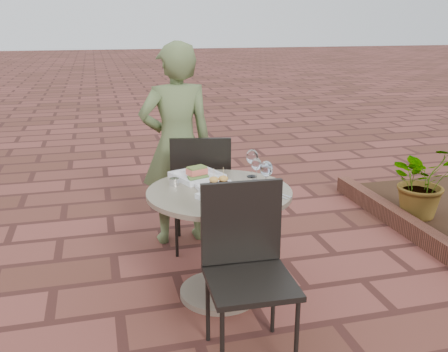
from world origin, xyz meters
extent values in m
plane|color=brown|center=(0.00, 0.00, 0.00)|extent=(60.00, 60.00, 0.00)
cylinder|color=gray|center=(-0.18, 0.06, 0.02)|extent=(0.52, 0.52, 0.04)
cylinder|color=gray|center=(-0.18, 0.06, 0.35)|extent=(0.08, 0.08, 0.70)
cylinder|color=tan|center=(-0.18, 0.06, 0.71)|extent=(0.90, 0.90, 0.03)
cube|color=black|center=(-0.14, 0.83, 0.45)|extent=(0.52, 0.52, 0.03)
cube|color=black|center=(-0.18, 0.64, 0.70)|extent=(0.44, 0.12, 0.46)
cylinder|color=black|center=(0.09, 0.98, 0.22)|extent=(0.02, 0.02, 0.44)
cylinder|color=black|center=(-0.28, 1.06, 0.22)|extent=(0.02, 0.02, 0.44)
cylinder|color=black|center=(0.01, 0.61, 0.22)|extent=(0.02, 0.02, 0.44)
cylinder|color=black|center=(-0.36, 0.69, 0.22)|extent=(0.02, 0.02, 0.44)
cube|color=black|center=(-0.18, -0.60, 0.45)|extent=(0.46, 0.46, 0.03)
cube|color=black|center=(-0.17, -0.40, 0.70)|extent=(0.44, 0.05, 0.46)
cylinder|color=black|center=(-0.38, -0.78, 0.22)|extent=(0.02, 0.02, 0.44)
cylinder|color=black|center=(0.00, -0.79, 0.22)|extent=(0.02, 0.02, 0.44)
cylinder|color=black|center=(-0.36, -0.40, 0.22)|extent=(0.02, 0.02, 0.44)
cylinder|color=black|center=(0.02, -0.41, 0.22)|extent=(0.02, 0.02, 0.44)
imported|color=#4F6034|center=(-0.29, 1.01, 0.80)|extent=(0.61, 0.42, 1.59)
cube|color=white|center=(-0.26, 0.34, 0.74)|extent=(0.37, 0.37, 0.01)
cube|color=#ED6653|center=(-0.26, 0.34, 0.78)|extent=(0.15, 0.12, 0.04)
cube|color=#596A2F|center=(-0.26, 0.34, 0.80)|extent=(0.14, 0.11, 0.01)
cube|color=white|center=(-0.19, 0.04, 0.74)|extent=(0.25, 0.25, 0.01)
cube|color=white|center=(-0.18, -0.10, 0.74)|extent=(0.36, 0.36, 0.01)
ellipsoid|color=#F26379|center=(-0.22, -0.17, 0.75)|extent=(0.05, 0.04, 0.02)
cylinder|color=white|center=(0.10, -0.01, 0.73)|extent=(0.07, 0.07, 0.00)
cylinder|color=white|center=(0.10, -0.01, 0.78)|extent=(0.01, 0.01, 0.08)
ellipsoid|color=white|center=(0.10, -0.01, 0.87)|extent=(0.08, 0.08, 0.10)
cylinder|color=white|center=(0.10, -0.01, 0.86)|extent=(0.06, 0.06, 0.04)
cylinder|color=white|center=(0.10, 0.28, 0.73)|extent=(0.07, 0.07, 0.00)
cylinder|color=white|center=(0.10, 0.28, 0.78)|extent=(0.01, 0.01, 0.08)
ellipsoid|color=white|center=(0.10, 0.28, 0.87)|extent=(0.08, 0.08, 0.10)
cylinder|color=white|center=(0.10, 0.19, 0.73)|extent=(0.06, 0.06, 0.00)
cylinder|color=white|center=(0.10, 0.19, 0.77)|extent=(0.01, 0.01, 0.07)
ellipsoid|color=white|center=(0.10, 0.19, 0.84)|extent=(0.07, 0.07, 0.08)
cylinder|color=silver|center=(-0.43, 0.23, 0.75)|extent=(0.07, 0.07, 0.05)
cube|color=brown|center=(1.60, 0.30, 0.07)|extent=(0.12, 3.00, 0.15)
imported|color=#33662D|center=(1.85, 0.83, 0.39)|extent=(0.61, 0.53, 0.67)
camera|label=1|loc=(-0.88, -2.77, 1.73)|focal=40.00mm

